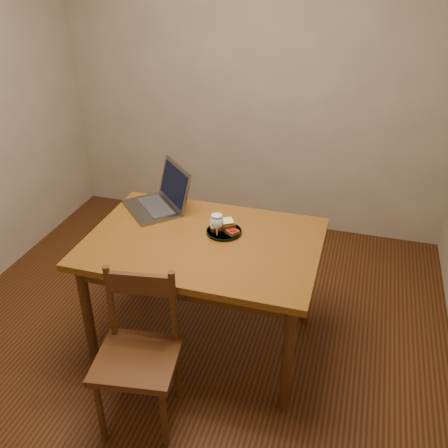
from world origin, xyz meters
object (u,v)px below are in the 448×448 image
(plate, at_px, (224,232))
(milk_glass, at_px, (217,226))
(table, at_px, (203,253))
(laptop, at_px, (162,197))
(chair, at_px, (137,348))

(plate, height_order, milk_glass, milk_glass)
(table, distance_m, plate, 0.17)
(table, bearing_deg, plate, 49.53)
(plate, bearing_deg, laptop, 156.65)
(plate, bearing_deg, chair, -107.29)
(table, height_order, milk_glass, milk_glass)
(table, xyz_separation_m, laptop, (-0.37, 0.31, 0.16))
(laptop, bearing_deg, milk_glass, 14.68)
(chair, relative_size, laptop, 0.91)
(plate, xyz_separation_m, milk_glass, (-0.02, -0.06, 0.06))
(plate, bearing_deg, table, -130.47)
(milk_glass, height_order, laptop, laptop)
(plate, distance_m, milk_glass, 0.09)
(chair, height_order, laptop, laptop)
(table, relative_size, chair, 2.89)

